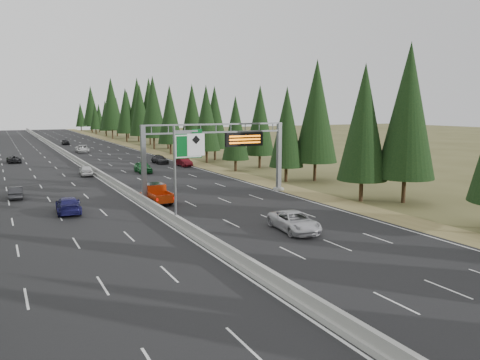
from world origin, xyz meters
TOP-DOWN VIEW (x-y plane):
  - road at (0.00, 80.00)m, footprint 32.00×260.00m
  - shoulder_right at (17.80, 80.00)m, footprint 3.60×260.00m
  - median_barrier at (0.00, 80.00)m, footprint 0.70×260.00m
  - sign_gantry at (8.92, 34.88)m, footprint 16.75×0.98m
  - hov_sign_pole at (0.58, 24.97)m, footprint 2.80×0.50m
  - tree_row_right at (21.83, 62.92)m, footprint 11.26×242.93m
  - silver_minivan at (7.51, 19.04)m, footprint 3.02×5.61m
  - red_pickup at (1.50, 35.08)m, footprint 1.99×5.57m
  - car_ahead_green at (6.47, 56.78)m, footprint 2.02×4.77m
  - car_ahead_dkred at (14.50, 61.05)m, footprint 1.59×4.37m
  - car_ahead_dkgrey at (12.25, 66.62)m, footprint 2.07×4.71m
  - car_ahead_white at (3.91, 93.51)m, footprint 3.00×5.70m
  - car_ahead_far at (3.60, 117.30)m, footprint 1.76×4.23m
  - car_onc_near at (-10.99, 43.58)m, footprint 1.59×3.95m
  - car_onc_blue at (-7.08, 33.79)m, footprint 2.44×5.23m
  - car_onc_white at (-1.50, 57.49)m, footprint 2.14×4.50m
  - car_onc_far at (-9.82, 79.38)m, footprint 2.31×4.66m

SIDE VIEW (x-z plane):
  - shoulder_right at x=17.80m, z-range 0.00..0.06m
  - road at x=0.00m, z-range 0.00..0.08m
  - median_barrier at x=0.00m, z-range -0.01..0.84m
  - car_onc_far at x=-9.82m, z-range 0.08..1.35m
  - car_onc_near at x=-10.99m, z-range 0.08..1.35m
  - car_ahead_dkgrey at x=12.25m, z-range 0.08..1.42m
  - car_ahead_dkred at x=14.50m, z-range 0.08..1.51m
  - car_ahead_far at x=3.60m, z-range 0.08..1.51m
  - car_onc_blue at x=-7.08m, z-range 0.08..1.56m
  - car_onc_white at x=-1.50m, z-range 0.08..1.56m
  - silver_minivan at x=7.51m, z-range 0.08..1.58m
  - car_ahead_white at x=3.91m, z-range 0.08..1.61m
  - car_ahead_green at x=6.47m, z-range 0.08..1.69m
  - red_pickup at x=1.50m, z-range 0.18..1.99m
  - hov_sign_pole at x=0.58m, z-range 0.72..8.72m
  - sign_gantry at x=8.92m, z-range 1.37..9.17m
  - tree_row_right at x=21.83m, z-range -0.31..18.28m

